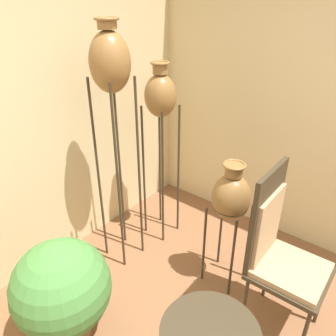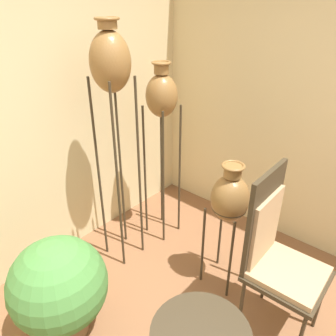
{
  "view_description": "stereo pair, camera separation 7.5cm",
  "coord_description": "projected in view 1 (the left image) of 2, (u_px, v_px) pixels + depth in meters",
  "views": [
    {
      "loc": [
        -0.86,
        -0.34,
        2.09
      ],
      "look_at": [
        0.94,
        1.13,
        0.87
      ],
      "focal_mm": 35.0,
      "sensor_mm": 36.0,
      "label": 1
    },
    {
      "loc": [
        -0.81,
        -0.4,
        2.09
      ],
      "look_at": [
        0.94,
        1.13,
        0.87
      ],
      "focal_mm": 35.0,
      "sensor_mm": 36.0,
      "label": 2
    }
  ],
  "objects": [
    {
      "name": "vase_stand_medium",
      "position": [
        160.0,
        101.0,
        2.69
      ],
      "size": [
        0.27,
        0.27,
        1.64
      ],
      "color": "#382D1E",
      "rests_on": "ground_plane"
    },
    {
      "name": "vase_stand_short",
      "position": [
        231.0,
        198.0,
        2.38
      ],
      "size": [
        0.28,
        0.28,
        1.07
      ],
      "color": "#382D1E",
      "rests_on": "ground_plane"
    },
    {
      "name": "vase_stand_tall",
      "position": [
        111.0,
        70.0,
        2.26
      ],
      "size": [
        0.29,
        0.29,
        1.97
      ],
      "color": "#382D1E",
      "rests_on": "ground_plane"
    },
    {
      "name": "chair",
      "position": [
        279.0,
        248.0,
        2.09
      ],
      "size": [
        0.46,
        0.47,
        1.2
      ],
      "rotation": [
        0.0,
        0.0,
        0.02
      ],
      "color": "#382D1E",
      "rests_on": "ground_plane"
    },
    {
      "name": "potted_plant",
      "position": [
        62.0,
        290.0,
        2.1
      ],
      "size": [
        0.63,
        0.63,
        0.76
      ],
      "color": "brown",
      "rests_on": "ground_plane"
    }
  ]
}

